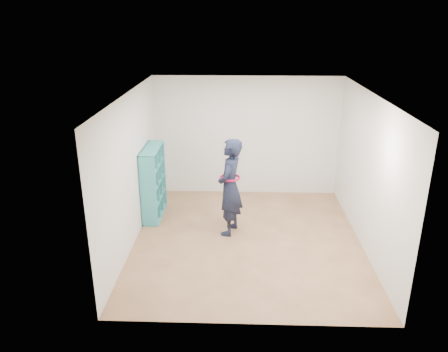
{
  "coord_description": "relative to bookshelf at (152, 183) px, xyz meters",
  "views": [
    {
      "loc": [
        -0.17,
        -6.92,
        3.82
      ],
      "look_at": [
        -0.42,
        0.3,
        1.11
      ],
      "focal_mm": 35.0,
      "sensor_mm": 36.0,
      "label": 1
    }
  ],
  "objects": [
    {
      "name": "wall_right",
      "position": [
        3.86,
        -0.98,
        0.61
      ],
      "size": [
        0.02,
        4.5,
        2.6
      ],
      "primitive_type": "cube",
      "color": "silver",
      "rests_on": "floor"
    },
    {
      "name": "wall_back",
      "position": [
        1.86,
        1.27,
        0.61
      ],
      "size": [
        4.0,
        0.02,
        2.6
      ],
      "primitive_type": "cube",
      "color": "silver",
      "rests_on": "floor"
    },
    {
      "name": "smartphone",
      "position": [
        1.44,
        -0.57,
        0.33
      ],
      "size": [
        0.04,
        0.1,
        0.14
      ],
      "rotation": [
        0.24,
        0.0,
        -0.31
      ],
      "color": "silver",
      "rests_on": "person"
    },
    {
      "name": "wall_left",
      "position": [
        -0.14,
        -0.98,
        0.61
      ],
      "size": [
        0.02,
        4.5,
        2.6
      ],
      "primitive_type": "cube",
      "color": "silver",
      "rests_on": "floor"
    },
    {
      "name": "ceiling",
      "position": [
        1.86,
        -0.98,
        1.91
      ],
      "size": [
        4.5,
        4.5,
        0.0
      ],
      "primitive_type": "plane",
      "color": "white",
      "rests_on": "wall_back"
    },
    {
      "name": "wall_front",
      "position": [
        1.86,
        -3.23,
        0.61
      ],
      "size": [
        4.0,
        0.02,
        2.6
      ],
      "primitive_type": "cube",
      "color": "silver",
      "rests_on": "floor"
    },
    {
      "name": "floor",
      "position": [
        1.86,
        -0.98,
        -0.69
      ],
      "size": [
        4.5,
        4.5,
        0.0
      ],
      "primitive_type": "plane",
      "color": "brown",
      "rests_on": "ground"
    },
    {
      "name": "person",
      "position": [
        1.54,
        -0.68,
        0.21
      ],
      "size": [
        0.59,
        0.75,
        1.79
      ],
      "rotation": [
        0.0,
        0.0,
        -1.85
      ],
      "color": "black",
      "rests_on": "floor"
    },
    {
      "name": "bookshelf",
      "position": [
        0.0,
        0.0,
        0.0
      ],
      "size": [
        0.31,
        1.06,
        1.41
      ],
      "color": "teal",
      "rests_on": "floor"
    }
  ]
}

